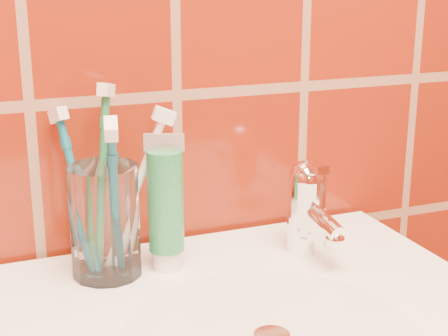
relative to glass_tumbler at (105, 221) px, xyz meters
name	(u,v)px	position (x,y,z in m)	size (l,w,h in m)	color
glass_tumbler	(105,221)	(0.00, 0.00, 0.00)	(0.08, 0.08, 0.13)	white
toothpaste_tube	(166,207)	(0.07, -0.01, 0.01)	(0.05, 0.04, 0.17)	white
faucet	(308,204)	(0.25, -0.03, 0.00)	(0.05, 0.11, 0.12)	white
toothbrush_0	(135,192)	(0.04, 0.01, 0.03)	(0.10, 0.03, 0.20)	white
toothbrush_1	(114,205)	(0.00, -0.04, 0.03)	(0.04, 0.10, 0.21)	#0B4F62
toothbrush_2	(79,193)	(-0.02, 0.03, 0.03)	(0.05, 0.09, 0.20)	#0D5D72
toothbrush_3	(102,180)	(0.00, 0.03, 0.04)	(0.05, 0.06, 0.23)	#1D6E3E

